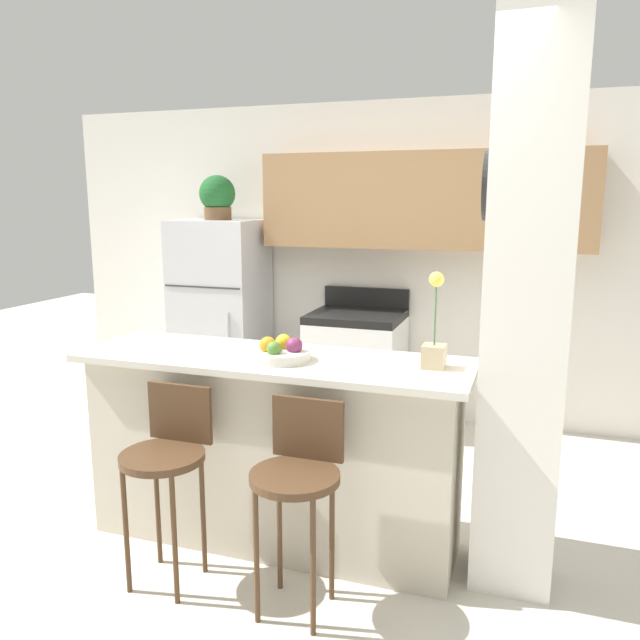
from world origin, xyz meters
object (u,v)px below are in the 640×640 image
object	(u,v)px
bar_stool_right	(298,476)
trash_bin	(275,400)
potted_plant_on_fridge	(217,197)
bar_stool_left	(167,456)
orchid_vase	(434,340)
refrigerator	(221,316)
stove_range	(356,368)
fruit_bowl	(281,352)

from	to	relation	value
bar_stool_right	trash_bin	world-z (taller)	bar_stool_right
potted_plant_on_fridge	trash_bin	xyz separation A→B (m)	(0.57, -0.20, -1.61)
potted_plant_on_fridge	bar_stool_right	bearing A→B (deg)	-55.66
bar_stool_left	trash_bin	world-z (taller)	bar_stool_left
orchid_vase	potted_plant_on_fridge	bearing A→B (deg)	139.29
bar_stool_left	trash_bin	bearing A→B (deg)	99.58
refrigerator	stove_range	bearing A→B (deg)	-0.10
stove_range	fruit_bowl	xyz separation A→B (m)	(0.13, -1.87, 0.58)
stove_range	orchid_vase	distance (m)	2.08
potted_plant_on_fridge	stove_range	bearing A→B (deg)	-0.11
bar_stool_right	fruit_bowl	size ratio (longest dim) A/B	3.19
stove_range	orchid_vase	size ratio (longest dim) A/B	2.34
refrigerator	bar_stool_left	size ratio (longest dim) A/B	1.75
bar_stool_right	potted_plant_on_fridge	xyz separation A→B (m)	(-1.57, 2.30, 1.19)
stove_range	trash_bin	xyz separation A→B (m)	(-0.62, -0.20, -0.27)
stove_range	bar_stool_right	world-z (taller)	stove_range
stove_range	trash_bin	world-z (taller)	stove_range
orchid_vase	trash_bin	size ratio (longest dim) A/B	1.20
trash_bin	refrigerator	bearing A→B (deg)	160.46
bar_stool_right	stove_range	bearing A→B (deg)	99.42
refrigerator	bar_stool_right	world-z (taller)	refrigerator
refrigerator	stove_range	size ratio (longest dim) A/B	1.51
stove_range	fruit_bowl	size ratio (longest dim) A/B	3.69
refrigerator	trash_bin	xyz separation A→B (m)	(0.57, -0.20, -0.62)
bar_stool_left	bar_stool_right	distance (m)	0.65
refrigerator	orchid_vase	distance (m)	2.74
trash_bin	orchid_vase	bearing A→B (deg)	-46.52
orchid_vase	fruit_bowl	world-z (taller)	orchid_vase
trash_bin	fruit_bowl	bearing A→B (deg)	-65.78
stove_range	bar_stool_left	world-z (taller)	stove_range
stove_range	orchid_vase	bearing A→B (deg)	-63.90
bar_stool_right	trash_bin	size ratio (longest dim) A/B	2.44
stove_range	bar_stool_left	xyz separation A→B (m)	(-0.27, -2.30, 0.16)
refrigerator	fruit_bowl	xyz separation A→B (m)	(1.32, -1.88, 0.23)
bar_stool_left	fruit_bowl	world-z (taller)	fruit_bowl
bar_stool_left	fruit_bowl	distance (m)	0.72
refrigerator	stove_range	xyz separation A→B (m)	(1.19, -0.00, -0.35)
refrigerator	trash_bin	distance (m)	0.87
bar_stool_left	orchid_vase	size ratio (longest dim) A/B	2.03
refrigerator	potted_plant_on_fridge	world-z (taller)	potted_plant_on_fridge
trash_bin	bar_stool_left	bearing A→B (deg)	-80.42
stove_range	refrigerator	bearing A→B (deg)	179.90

